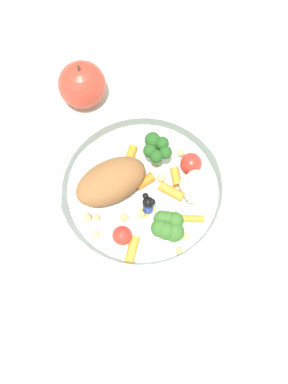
{
  "coord_description": "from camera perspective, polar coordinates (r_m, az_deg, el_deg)",
  "views": [
    {
      "loc": [
        0.2,
        0.06,
        0.6
      ],
      "look_at": [
        -0.01,
        0.0,
        0.03
      ],
      "focal_mm": 45.29,
      "sensor_mm": 36.0,
      "label": 1
    }
  ],
  "objects": [
    {
      "name": "loose_apple",
      "position": [
        0.69,
        -7.31,
        12.42
      ],
      "size": [
        0.07,
        0.07,
        0.08
      ],
      "color": "#BC3828",
      "rests_on": "ground_plane"
    },
    {
      "name": "ground_plane",
      "position": [
        0.64,
        -0.66,
        -2.22
      ],
      "size": [
        2.4,
        2.4,
        0.0
      ],
      "primitive_type": "plane",
      "color": "silver"
    },
    {
      "name": "food_container",
      "position": [
        0.61,
        -0.17,
        0.12
      ],
      "size": [
        0.22,
        0.22,
        0.07
      ],
      "color": "white",
      "rests_on": "ground_plane"
    }
  ]
}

